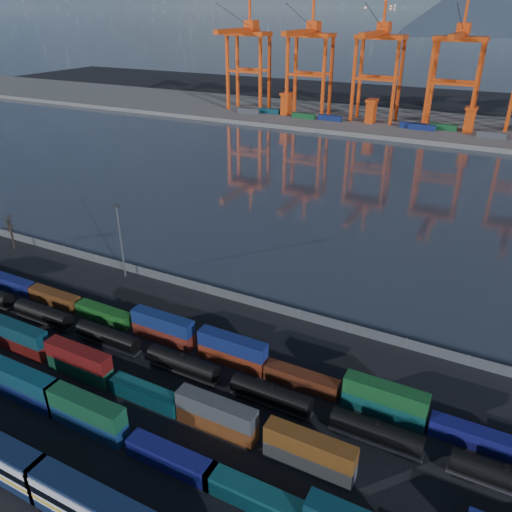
% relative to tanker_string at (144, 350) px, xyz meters
% --- Properties ---
extents(ground, '(700.00, 700.00, 0.00)m').
position_rel_tanker_string_xyz_m(ground, '(7.87, -5.01, -1.96)').
color(ground, black).
rests_on(ground, ground).
extents(harbor_water, '(700.00, 700.00, 0.00)m').
position_rel_tanker_string_xyz_m(harbor_water, '(7.87, 99.99, -1.96)').
color(harbor_water, '#272E39').
rests_on(harbor_water, ground).
extents(far_quay, '(700.00, 70.00, 2.00)m').
position_rel_tanker_string_xyz_m(far_quay, '(7.87, 204.99, -0.96)').
color(far_quay, '#514F4C').
rests_on(far_quay, ground).
extents(container_row_south, '(127.57, 2.56, 5.45)m').
position_rel_tanker_string_xyz_m(container_row_south, '(3.56, -15.63, 0.31)').
color(container_row_south, '#393B3D').
rests_on(container_row_south, ground).
extents(container_row_mid, '(141.85, 2.41, 5.14)m').
position_rel_tanker_string_xyz_m(container_row_mid, '(2.90, -7.65, 0.06)').
color(container_row_mid, '#494C4E').
rests_on(container_row_mid, ground).
extents(container_row_north, '(141.15, 2.42, 5.15)m').
position_rel_tanker_string_xyz_m(container_row_north, '(8.96, 5.92, 0.01)').
color(container_row_north, navy).
rests_on(container_row_north, ground).
extents(tanker_string, '(121.24, 2.74, 3.92)m').
position_rel_tanker_string_xyz_m(tanker_string, '(0.00, 0.00, 0.00)').
color(tanker_string, black).
rests_on(tanker_string, ground).
extents(waterfront_fence, '(160.12, 0.12, 2.20)m').
position_rel_tanker_string_xyz_m(waterfront_fence, '(7.87, 22.99, -0.96)').
color(waterfront_fence, '#595B5E').
rests_on(waterfront_fence, ground).
extents(bare_tree, '(2.27, 2.27, 8.77)m').
position_rel_tanker_string_xyz_m(bare_tree, '(-55.46, 19.57, 2.45)').
color(bare_tree, black).
rests_on(bare_tree, ground).
extents(yard_light_mast, '(1.60, 0.40, 16.60)m').
position_rel_tanker_string_xyz_m(yard_light_mast, '(-22.13, 20.99, 7.33)').
color(yard_light_mast, slate).
rests_on(yard_light_mast, ground).
extents(gantry_cranes, '(197.42, 43.05, 58.29)m').
position_rel_tanker_string_xyz_m(gantry_cranes, '(0.37, 198.44, 33.77)').
color(gantry_cranes, '#DE430F').
rests_on(gantry_cranes, ground).
extents(quay_containers, '(172.58, 10.99, 2.60)m').
position_rel_tanker_string_xyz_m(quay_containers, '(-3.13, 190.45, 1.34)').
color(quay_containers, navy).
rests_on(quay_containers, far_quay).
extents(straddle_carriers, '(140.00, 7.00, 11.10)m').
position_rel_tanker_string_xyz_m(straddle_carriers, '(5.37, 194.99, 5.86)').
color(straddle_carriers, '#DE430F').
rests_on(straddle_carriers, far_quay).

